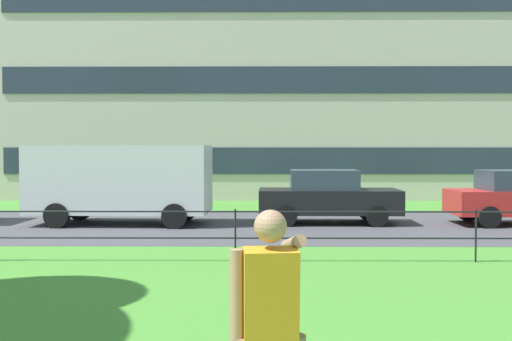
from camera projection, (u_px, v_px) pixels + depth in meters
The scene contains 5 objects.
street_strip at pixel (244, 225), 16.77m from camera, with size 80.00×7.34×0.01m, color #424247.
park_fence at pixel (235, 226), 11.32m from camera, with size 36.22×0.04×1.00m.
person_thrower at pixel (270, 328), 4.00m from camera, with size 0.51×0.79×1.72m.
panel_van_far_right at pixel (121, 180), 17.04m from camera, with size 5.06×2.23×2.24m.
car_black_right at pixel (328, 196), 17.25m from camera, with size 4.03×1.87×1.54m.
Camera 1 is at (0.51, 1.28, 2.11)m, focal length 42.19 mm.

